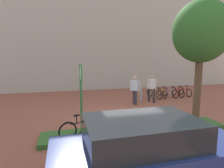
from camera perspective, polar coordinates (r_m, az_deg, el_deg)
ground_plane at (r=8.89m, az=4.45°, el=-10.39°), size 60.00×60.00×0.00m
building_facade at (r=16.87m, az=-5.19°, el=15.62°), size 28.00×1.20×10.00m
planter_strip at (r=7.43m, az=7.62°, el=-13.64°), size 7.00×1.10×0.16m
tree_sidewalk at (r=8.14m, az=25.21°, el=13.77°), size 2.14×2.14×4.95m
parking_sign_post at (r=6.50m, az=-9.32°, el=-2.09°), size 0.08×0.36×2.59m
bike_at_sign at (r=6.96m, az=-9.06°, el=-12.83°), size 1.63×0.59×0.86m
bike_rack_cluster at (r=14.00m, az=17.02°, el=-2.34°), size 3.21×1.67×0.83m
bollard_steel at (r=12.27m, az=8.71°, el=-3.05°), size 0.16×0.16×0.90m
person_shirt_white at (r=12.07m, az=11.84°, el=-0.75°), size 0.61×0.49×1.72m
person_casual_tan at (r=11.28m, az=6.90°, el=-1.26°), size 0.52×0.49×1.72m
car_navy_sedan at (r=4.50m, az=10.66°, el=-19.55°), size 4.31×2.04×1.54m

